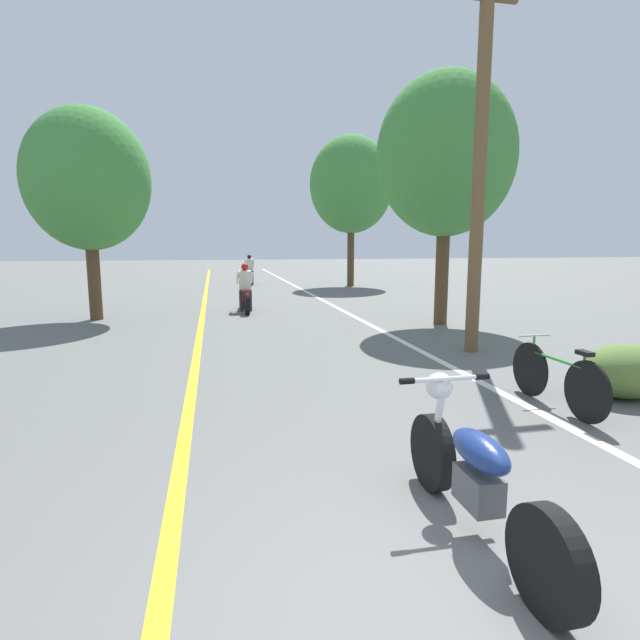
# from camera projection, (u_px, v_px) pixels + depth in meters

# --- Properties ---
(lane_stripe_center) EXTENTS (0.14, 48.00, 0.01)m
(lane_stripe_center) POSITION_uv_depth(u_px,v_px,m) (203.00, 312.00, 14.56)
(lane_stripe_center) COLOR yellow
(lane_stripe_center) RESTS_ON ground
(lane_stripe_edge) EXTENTS (0.14, 48.00, 0.01)m
(lane_stripe_edge) POSITION_uv_depth(u_px,v_px,m) (337.00, 308.00, 15.39)
(lane_stripe_edge) COLOR white
(lane_stripe_edge) RESTS_ON ground
(utility_pole) EXTENTS (1.10, 0.24, 6.65)m
(utility_pole) POSITION_uv_depth(u_px,v_px,m) (480.00, 160.00, 8.72)
(utility_pole) COLOR brown
(utility_pole) RESTS_ON ground
(roadside_tree_right_near) EXTENTS (3.32, 2.99, 5.95)m
(roadside_tree_right_near) POSITION_uv_depth(u_px,v_px,m) (446.00, 156.00, 11.77)
(roadside_tree_right_near) COLOR #513A23
(roadside_tree_right_near) RESTS_ON ground
(roadside_tree_right_far) EXTENTS (3.82, 3.44, 6.83)m
(roadside_tree_right_far) POSITION_uv_depth(u_px,v_px,m) (351.00, 185.00, 22.77)
(roadside_tree_right_far) COLOR #513A23
(roadside_tree_right_far) RESTS_ON ground
(roadside_tree_left) EXTENTS (3.09, 2.78, 5.34)m
(roadside_tree_left) POSITION_uv_depth(u_px,v_px,m) (87.00, 180.00, 12.54)
(roadside_tree_left) COLOR #513A23
(roadside_tree_left) RESTS_ON ground
(roadside_bush) EXTENTS (1.10, 0.88, 0.70)m
(roadside_bush) POSITION_uv_depth(u_px,v_px,m) (625.00, 371.00, 6.41)
(roadside_bush) COLOR #5B7A38
(roadside_bush) RESTS_ON ground
(motorcycle_foreground) EXTENTS (0.72, 2.05, 0.99)m
(motorcycle_foreground) POSITION_uv_depth(u_px,v_px,m) (475.00, 475.00, 3.36)
(motorcycle_foreground) COLOR black
(motorcycle_foreground) RESTS_ON ground
(motorcycle_rider_lead) EXTENTS (0.50, 2.07, 1.40)m
(motorcycle_rider_lead) POSITION_uv_depth(u_px,v_px,m) (245.00, 293.00, 14.58)
(motorcycle_rider_lead) COLOR black
(motorcycle_rider_lead) RESTS_ON ground
(motorcycle_rider_far) EXTENTS (0.50, 2.18, 1.44)m
(motorcycle_rider_far) POSITION_uv_depth(u_px,v_px,m) (250.00, 273.00, 24.19)
(motorcycle_rider_far) COLOR black
(motorcycle_rider_far) RESTS_ON ground
(bicycle_parked) EXTENTS (0.44, 1.73, 0.82)m
(bicycle_parked) POSITION_uv_depth(u_px,v_px,m) (557.00, 378.00, 5.99)
(bicycle_parked) COLOR black
(bicycle_parked) RESTS_ON ground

